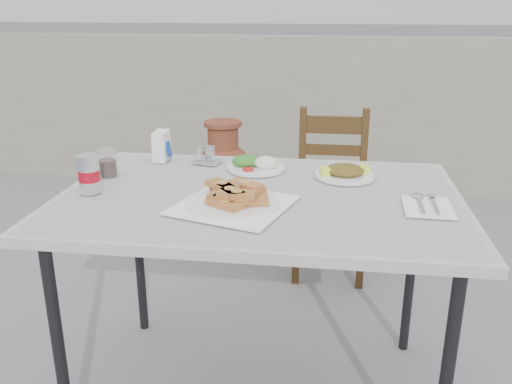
% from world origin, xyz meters
% --- Properties ---
extents(ground, '(80.00, 80.00, 0.00)m').
position_xyz_m(ground, '(0.00, 0.00, 0.00)').
color(ground, slate).
rests_on(ground, ground).
extents(cafe_table, '(1.39, 0.96, 0.83)m').
position_xyz_m(cafe_table, '(-0.11, -0.11, 0.77)').
color(cafe_table, black).
rests_on(cafe_table, ground).
extents(pide_plate, '(0.41, 0.41, 0.07)m').
position_xyz_m(pide_plate, '(-0.17, -0.25, 0.86)').
color(pide_plate, white).
rests_on(pide_plate, cafe_table).
extents(salad_rice_plate, '(0.22, 0.22, 0.06)m').
position_xyz_m(salad_rice_plate, '(-0.17, 0.16, 0.85)').
color(salad_rice_plate, white).
rests_on(salad_rice_plate, cafe_table).
extents(salad_chopped_plate, '(0.22, 0.22, 0.05)m').
position_xyz_m(salad_chopped_plate, '(0.17, 0.12, 0.85)').
color(salad_chopped_plate, white).
rests_on(salad_chopped_plate, cafe_table).
extents(soda_can, '(0.07, 0.07, 0.13)m').
position_xyz_m(soda_can, '(-0.68, -0.20, 0.89)').
color(soda_can, silver).
rests_on(soda_can, cafe_table).
extents(cola_glass, '(0.07, 0.07, 0.10)m').
position_xyz_m(cola_glass, '(-0.70, -0.01, 0.87)').
color(cola_glass, white).
rests_on(cola_glass, cafe_table).
extents(napkin_holder, '(0.07, 0.10, 0.12)m').
position_xyz_m(napkin_holder, '(-0.57, 0.22, 0.89)').
color(napkin_holder, white).
rests_on(napkin_holder, cafe_table).
extents(condiment_caddy, '(0.12, 0.10, 0.07)m').
position_xyz_m(condiment_caddy, '(-0.38, 0.22, 0.85)').
color(condiment_caddy, silver).
rests_on(condiment_caddy, cafe_table).
extents(cutlery_napkin, '(0.15, 0.21, 0.01)m').
position_xyz_m(cutlery_napkin, '(0.44, -0.15, 0.83)').
color(cutlery_napkin, white).
rests_on(cutlery_napkin, cafe_table).
extents(chair, '(0.41, 0.41, 0.90)m').
position_xyz_m(chair, '(0.11, 1.00, 0.47)').
color(chair, '#3A2610').
rests_on(chair, ground).
extents(terracotta_urn, '(0.44, 0.44, 0.77)m').
position_xyz_m(terracotta_urn, '(-0.56, 1.29, 0.36)').
color(terracotta_urn, brown).
rests_on(terracotta_urn, ground).
extents(back_wall, '(6.00, 0.25, 1.20)m').
position_xyz_m(back_wall, '(0.00, 2.50, 0.60)').
color(back_wall, gray).
rests_on(back_wall, ground).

